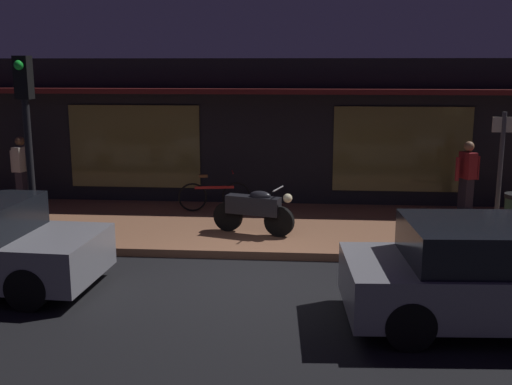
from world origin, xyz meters
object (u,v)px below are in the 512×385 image
at_px(sign_post, 500,164).
at_px(parked_car_far, 496,275).
at_px(person_photographer, 22,170).
at_px(traffic_light_pole, 27,125).
at_px(person_bystander, 467,177).
at_px(bicycle_parked, 214,196).
at_px(motorcycle, 255,209).

distance_m(sign_post, parked_car_far, 4.65).
xyz_separation_m(person_photographer, parked_car_far, (9.21, -5.69, -0.32)).
bearing_deg(person_photographer, sign_post, -7.07).
bearing_deg(traffic_light_pole, parked_car_far, -14.19).
xyz_separation_m(person_photographer, person_bystander, (10.19, -0.09, 0.00)).
xyz_separation_m(person_bystander, parked_car_far, (-0.98, -5.60, -0.32)).
bearing_deg(parked_car_far, bicycle_parked, 129.58).
height_order(person_photographer, person_bystander, same).
distance_m(motorcycle, sign_post, 4.98).
relative_size(bicycle_parked, sign_post, 0.68).
relative_size(traffic_light_pole, parked_car_far, 0.86).
height_order(sign_post, traffic_light_pole, traffic_light_pole).
distance_m(person_bystander, sign_post, 1.34).
bearing_deg(bicycle_parked, motorcycle, -59.83).
relative_size(bicycle_parked, person_bystander, 0.98).
bearing_deg(motorcycle, traffic_light_pole, -152.06).
xyz_separation_m(motorcycle, person_photographer, (-5.65, 1.94, 0.38)).
relative_size(motorcycle, parked_car_far, 0.40).
bearing_deg(traffic_light_pole, motorcycle, 27.94).
height_order(motorcycle, person_bystander, person_bystander).
height_order(person_bystander, traffic_light_pole, traffic_light_pole).
distance_m(person_photographer, sign_post, 10.60).
bearing_deg(person_bystander, motorcycle, -157.83).
distance_m(person_photographer, parked_car_far, 10.83).
bearing_deg(bicycle_parked, parked_car_far, -50.42).
relative_size(person_bystander, parked_car_far, 0.40).
relative_size(person_bystander, sign_post, 0.70).
distance_m(motorcycle, bicycle_parked, 2.17).
xyz_separation_m(motorcycle, sign_post, (4.86, 0.64, 0.86)).
distance_m(motorcycle, traffic_light_pole, 4.51).
bearing_deg(traffic_light_pole, person_bystander, 24.80).
height_order(bicycle_parked, parked_car_far, parked_car_far).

